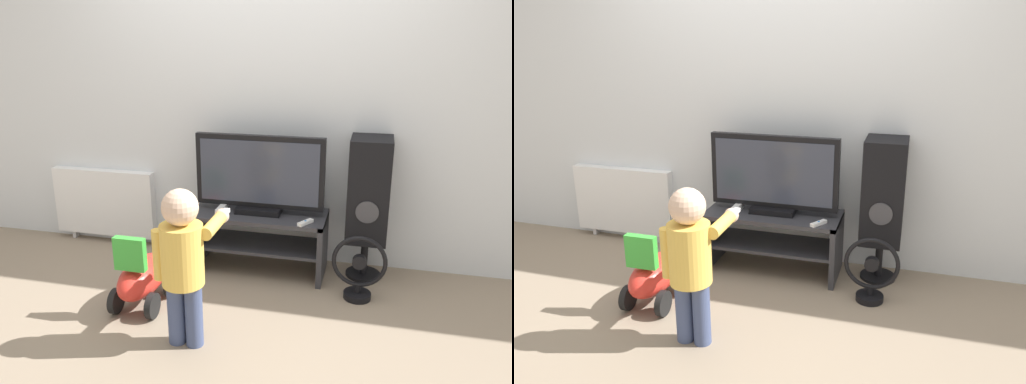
% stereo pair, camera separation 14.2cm
% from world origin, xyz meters
% --- Properties ---
extents(ground_plane, '(16.00, 16.00, 0.00)m').
position_xyz_m(ground_plane, '(0.00, 0.00, 0.00)').
color(ground_plane, gray).
extents(wall_back, '(10.00, 0.06, 2.60)m').
position_xyz_m(wall_back, '(0.00, 0.49, 1.30)').
color(wall_back, silver).
rests_on(wall_back, ground_plane).
extents(tv_stand, '(0.95, 0.41, 0.44)m').
position_xyz_m(tv_stand, '(0.00, 0.20, 0.29)').
color(tv_stand, '#2D2D33').
rests_on(tv_stand, ground_plane).
extents(television, '(0.90, 0.20, 0.55)m').
position_xyz_m(television, '(0.00, 0.22, 0.70)').
color(television, black).
rests_on(television, tv_stand).
extents(game_console, '(0.04, 0.18, 0.04)m').
position_xyz_m(game_console, '(-0.26, 0.15, 0.46)').
color(game_console, white).
rests_on(game_console, tv_stand).
extents(remote_primary, '(0.10, 0.13, 0.03)m').
position_xyz_m(remote_primary, '(0.35, 0.06, 0.45)').
color(remote_primary, white).
rests_on(remote_primary, tv_stand).
extents(child, '(0.34, 0.50, 0.90)m').
position_xyz_m(child, '(-0.17, -0.77, 0.53)').
color(child, '#3F4C72').
rests_on(child, ground_plane).
extents(speaker_tower, '(0.27, 0.33, 0.99)m').
position_xyz_m(speaker_tower, '(0.74, 0.28, 0.62)').
color(speaker_tower, black).
rests_on(speaker_tower, ground_plane).
extents(floor_fan, '(0.35, 0.18, 0.43)m').
position_xyz_m(floor_fan, '(0.72, -0.05, 0.20)').
color(floor_fan, black).
rests_on(floor_fan, ground_plane).
extents(ride_on_toy, '(0.28, 0.51, 0.51)m').
position_xyz_m(ride_on_toy, '(-0.59, -0.45, 0.19)').
color(ride_on_toy, red).
rests_on(ride_on_toy, ground_plane).
extents(radiator, '(0.86, 0.08, 0.60)m').
position_xyz_m(radiator, '(-1.34, 0.42, 0.33)').
color(radiator, white).
rests_on(radiator, ground_plane).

